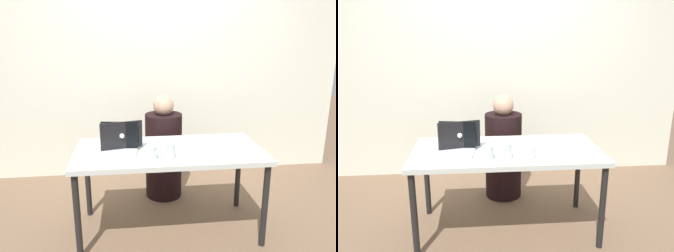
# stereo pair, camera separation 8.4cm
# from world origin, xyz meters

# --- Properties ---
(ground_plane) EXTENTS (12.00, 12.00, 0.00)m
(ground_plane) POSITION_xyz_m (0.00, 0.00, 0.00)
(ground_plane) COLOR brown
(back_wall) EXTENTS (4.50, 0.10, 2.60)m
(back_wall) POSITION_xyz_m (0.00, 1.35, 1.30)
(back_wall) COLOR silver
(back_wall) RESTS_ON ground
(desk) EXTENTS (1.55, 0.76, 0.75)m
(desk) POSITION_xyz_m (0.00, 0.00, 0.68)
(desk) COLOR silver
(desk) RESTS_ON ground
(person_at_center) EXTENTS (0.44, 0.44, 1.09)m
(person_at_center) POSITION_xyz_m (0.02, 0.66, 0.48)
(person_at_center) COLOR black
(person_at_center) RESTS_ON ground
(laptop_back_left) EXTENTS (0.40, 0.33, 0.25)m
(laptop_back_left) POSITION_xyz_m (-0.41, 0.09, 0.80)
(laptop_back_left) COLOR silver
(laptop_back_left) RESTS_ON desk
(laptop_front_left) EXTENTS (0.33, 0.30, 0.24)m
(laptop_front_left) POSITION_xyz_m (-0.42, -0.06, 0.80)
(laptop_front_left) COLOR silver
(laptop_front_left) RESTS_ON desk
(water_glass_center) EXTENTS (0.06, 0.06, 0.12)m
(water_glass_center) POSITION_xyz_m (-0.01, -0.21, 0.80)
(water_glass_center) COLOR silver
(water_glass_center) RESTS_ON desk
(water_glass_right) EXTENTS (0.08, 0.08, 0.09)m
(water_glass_right) POSITION_xyz_m (0.16, -0.23, 0.79)
(water_glass_right) COLOR white
(water_glass_right) RESTS_ON desk
(water_glass_left) EXTENTS (0.07, 0.07, 0.11)m
(water_glass_left) POSITION_xyz_m (-0.16, -0.22, 0.80)
(water_glass_left) COLOR silver
(water_glass_left) RESTS_ON desk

